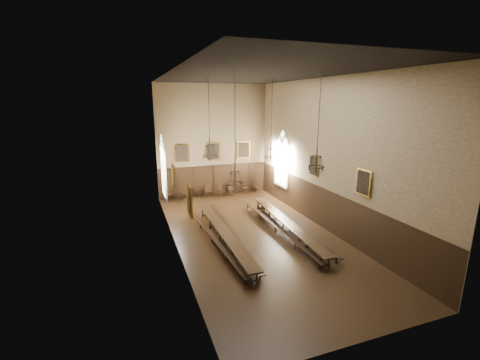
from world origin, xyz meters
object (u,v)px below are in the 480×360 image
table_left (224,236)px  chair_6 (245,190)px  bench_right_inner (276,228)px  chair_7 (256,189)px  bench_right_outer (292,226)px  chair_1 (186,196)px  chandelier_front_left (235,176)px  table_right (286,227)px  chair_3 (209,193)px  chandelier_back_right (271,151)px  chair_0 (171,197)px  chair_2 (198,195)px  bench_left_outer (212,238)px  chandelier_back_left (210,150)px  chair_5 (231,192)px  bench_left_inner (231,233)px  chair_4 (221,193)px  chandelier_front_right (316,160)px

table_left → chair_6: chair_6 is taller
bench_right_inner → chair_7: chair_7 is taller
bench_right_outer → chair_1: size_ratio=9.54×
table_left → chandelier_front_left: size_ratio=1.84×
bench_right_inner → table_left: bearing=-175.0°
table_right → chair_7: chair_7 is taller
chair_3 → chair_6: bearing=-13.5°
bench_right_inner → chandelier_back_right: size_ratio=1.99×
bench_right_outer → chandelier_back_right: size_ratio=1.87×
table_right → chair_6: chair_6 is taller
chair_0 → chair_2: bearing=-9.5°
bench_right_inner → bench_left_outer: bearing=-178.7°
table_left → bench_right_inner: (3.34, 0.29, -0.09)m
chair_3 → chandelier_back_left: size_ratio=0.22×
bench_left_outer → chair_5: size_ratio=10.64×
chair_1 → chair_5: size_ratio=1.07×
chair_5 → chandelier_back_right: (0.81, -5.78, 4.19)m
chair_6 → chandelier_back_left: (-4.67, -6.57, 4.55)m
bench_left_outer → bench_left_inner: bearing=9.8°
chair_1 → chair_2: bearing=15.8°
bench_right_inner → chandelier_back_right: bearing=72.9°
chair_2 → table_left: bearing=-86.7°
chair_6 → bench_left_outer: bearing=-124.1°
table_right → chair_1: size_ratio=9.77×
chair_1 → chandelier_back_right: bearing=-38.6°
chair_0 → table_left: bearing=-87.6°
bench_left_inner → chandelier_front_left: bearing=-103.5°
bench_left_inner → chair_4: 8.47m
chair_0 → chair_5: bearing=-8.8°
table_left → chair_2: size_ratio=10.75×
table_left → chair_3: size_ratio=9.61×
bench_right_outer → chair_2: 9.37m
bench_left_outer → chair_6: (5.19, 8.60, 0.02)m
chair_4 → table_left: bearing=-99.6°
table_left → chandelier_front_right: size_ratio=2.10×
chair_7 → chair_1: bearing=163.0°
table_right → chair_1: 9.72m
chair_6 → chandelier_front_left: (-4.59, -10.92, 3.94)m
chair_7 → chandelier_back_right: 7.29m
table_left → chair_3: (1.39, 8.81, -0.07)m
chair_0 → chair_4: 4.08m
bench_right_outer → chair_7: 8.60m
bench_right_outer → chair_5: chair_5 is taller
bench_left_inner → chair_7: (4.99, 8.33, 0.00)m
bench_right_outer → chair_5: 8.57m
chair_2 → chandelier_back_left: size_ratio=0.20×
bench_left_inner → chair_0: chair_0 is taller
bench_left_outer → chair_6: chair_6 is taller
bench_left_inner → chair_4: (1.86, 8.26, 0.01)m
bench_right_inner → chair_7: 8.74m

